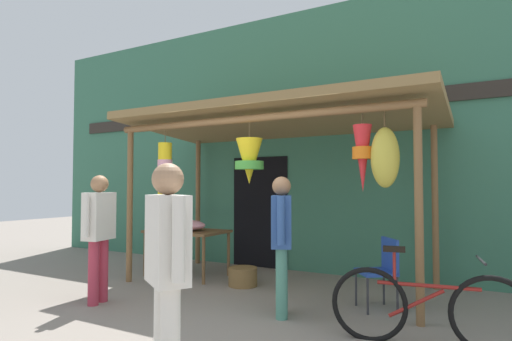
% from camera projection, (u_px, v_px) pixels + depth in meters
% --- Properties ---
extents(ground_plane, '(30.00, 30.00, 0.00)m').
position_uv_depth(ground_plane, '(239.00, 306.00, 5.04)').
color(ground_plane, gray).
extents(shop_facade, '(12.23, 0.29, 4.57)m').
position_uv_depth(shop_facade, '(310.00, 140.00, 7.25)').
color(shop_facade, '#387056').
rests_on(shop_facade, ground_plane).
extents(market_stall_canopy, '(4.70, 2.25, 2.61)m').
position_uv_depth(market_stall_canopy, '(276.00, 129.00, 6.06)').
color(market_stall_canopy, brown).
rests_on(market_stall_canopy, ground_plane).
extents(display_table, '(1.27, 0.79, 0.75)m').
position_uv_depth(display_table, '(187.00, 235.00, 6.76)').
color(display_table, brown).
rests_on(display_table, ground_plane).
extents(flower_heap_on_table, '(0.74, 0.52, 0.17)m').
position_uv_depth(flower_heap_on_table, '(185.00, 225.00, 6.70)').
color(flower_heap_on_table, pink).
rests_on(flower_heap_on_table, display_table).
extents(folding_chair, '(0.56, 0.56, 0.84)m').
position_uv_depth(folding_chair, '(382.00, 267.00, 4.93)').
color(folding_chair, '#2347A8').
rests_on(folding_chair, ground_plane).
extents(wicker_basket_by_table, '(0.43, 0.43, 0.27)m').
position_uv_depth(wicker_basket_by_table, '(243.00, 277.00, 6.07)').
color(wicker_basket_by_table, brown).
rests_on(wicker_basket_by_table, ground_plane).
extents(parked_bicycle, '(1.74, 0.45, 0.92)m').
position_uv_depth(parked_bicycle, '(427.00, 308.00, 3.78)').
color(parked_bicycle, black).
rests_on(parked_bicycle, ground_plane).
extents(vendor_in_orange, '(0.30, 0.58, 1.60)m').
position_uv_depth(vendor_in_orange, '(99.00, 228.00, 5.19)').
color(vendor_in_orange, '#B23347').
rests_on(vendor_in_orange, ground_plane).
extents(customer_foreground, '(0.36, 0.55, 1.57)m').
position_uv_depth(customer_foreground, '(282.00, 234.00, 4.67)').
color(customer_foreground, '#4C8E7A').
rests_on(customer_foreground, ground_plane).
extents(shopper_by_bananas, '(0.51, 0.41, 1.62)m').
position_uv_depth(shopper_by_bananas, '(167.00, 261.00, 2.81)').
color(shopper_by_bananas, silver).
rests_on(shopper_by_bananas, ground_plane).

